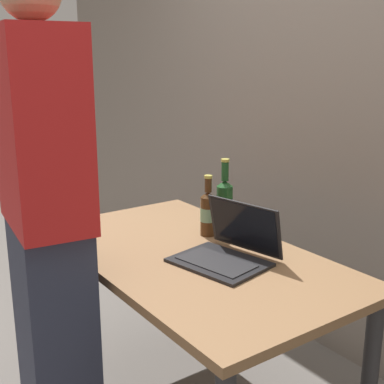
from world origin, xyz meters
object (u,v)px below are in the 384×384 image
object	(u,v)px
beer_bottle_green	(208,212)
person_figure	(48,226)
beer_bottle_dark	(224,204)
laptop	(228,249)

from	to	relation	value
beer_bottle_green	person_figure	world-z (taller)	person_figure
beer_bottle_dark	beer_bottle_green	bearing A→B (deg)	-91.66
beer_bottle_dark	beer_bottle_green	xyz separation A→B (m)	(-0.00, -0.09, -0.02)
beer_bottle_dark	person_figure	distance (m)	0.81
beer_bottle_dark	laptop	bearing A→B (deg)	-36.24
beer_bottle_green	laptop	bearing A→B (deg)	-21.85
laptop	beer_bottle_dark	bearing A→B (deg)	143.76
laptop	person_figure	bearing A→B (deg)	-111.70
laptop	person_figure	distance (m)	0.67
beer_bottle_dark	beer_bottle_green	world-z (taller)	beer_bottle_dark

